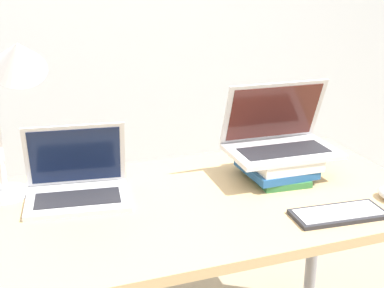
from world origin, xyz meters
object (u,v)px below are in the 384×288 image
wireless_keyboard (339,214)px  desk_lamp (16,75)px  laptop_left (77,184)px  book_stack (277,164)px  laptop_on_books (279,138)px

wireless_keyboard → desk_lamp: 1.00m
laptop_left → book_stack: 0.66m
book_stack → laptop_left: bearing=175.1°
laptop_on_books → desk_lamp: bearing=173.3°
laptop_left → book_stack: laptop_left is taller
book_stack → wireless_keyboard: bearing=-85.1°
wireless_keyboard → laptop_left: bearing=151.1°
book_stack → laptop_on_books: 0.09m
laptop_left → laptop_on_books: laptop_on_books is taller
book_stack → desk_lamp: (-0.79, 0.11, 0.34)m
laptop_left → wireless_keyboard: 0.78m
laptop_left → desk_lamp: 0.37m
laptop_left → laptop_on_books: size_ratio=0.92×
laptop_on_books → wireless_keyboard: 0.36m
laptop_left → laptop_on_books: (0.67, -0.04, 0.08)m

